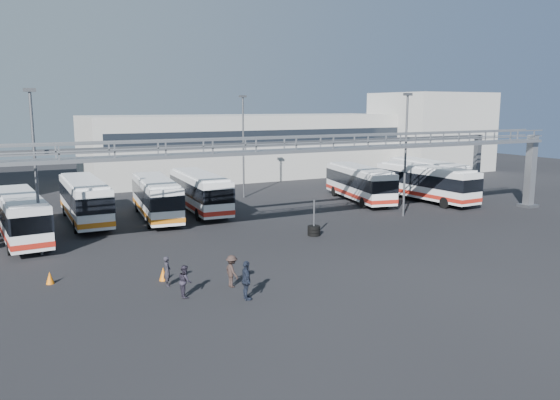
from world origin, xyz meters
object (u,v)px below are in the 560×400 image
light_pole_mid (406,148)px  pedestrian_a (167,271)px  bus_1 (21,215)px  bus_9 (428,175)px  pedestrian_b (185,281)px  cone_left (163,274)px  pedestrian_c (232,271)px  tire_stack (314,230)px  bus_8 (426,182)px  bus_4 (200,191)px  pedestrian_d (246,280)px  cone_right (50,278)px  light_pole_back (243,141)px  bus_3 (156,197)px  bus_2 (85,199)px  light_pole_left (35,163)px  bus_7 (359,182)px

light_pole_mid → pedestrian_a: light_pole_mid is taller
bus_1 → bus_9: (39.21, 2.93, 0.09)m
pedestrian_b → cone_left: bearing=10.9°
pedestrian_c → pedestrian_b: bearing=92.2°
pedestrian_a → tire_stack: size_ratio=0.61×
bus_8 → bus_9: bus_8 is taller
bus_4 → pedestrian_d: (-5.43, -21.92, -0.93)m
bus_4 → cone_right: (-13.54, -14.99, -1.56)m
light_pole_back → bus_4: size_ratio=0.90×
bus_9 → pedestrian_d: 36.63m
bus_1 → bus_3: (10.22, 3.27, 0.01)m
bus_1 → bus_2: bus_2 is taller
bus_9 → light_pole_left: bearing=-161.7°
bus_1 → cone_right: 10.83m
light_pole_back → bus_3: bearing=-149.3°
pedestrian_d → bus_4: bearing=-4.5°
cone_right → bus_4: bearing=47.9°
light_pole_left → cone_left: light_pole_left is taller
pedestrian_c → bus_2: bearing=7.7°
light_pole_mid → bus_8: size_ratio=0.89×
bus_3 → bus_4: 4.23m
bus_8 → pedestrian_d: bearing=-150.1°
bus_9 → cone_left: (-33.02, -15.81, -1.56)m
bus_7 → pedestrian_d: 28.90m
bus_2 → pedestrian_c: (4.22, -19.93, -1.08)m
light_pole_mid → bus_7: bearing=82.8°
pedestrian_c → tire_stack: bearing=-55.5°
cone_left → tire_stack: (12.38, 4.97, 0.08)m
light_pole_mid → bus_8: bearing=35.1°
bus_8 → pedestrian_b: (-29.12, -15.13, -1.13)m
cone_left → bus_4: bearing=64.6°
bus_2 → pedestrian_b: (1.64, -20.22, -1.13)m
pedestrian_b → bus_8: bearing=-56.4°
light_pole_mid → bus_9: (10.33, 8.34, -3.81)m
bus_8 → pedestrian_b: 32.84m
light_pole_back → light_pole_mid: bearing=-61.9°
light_pole_mid → tire_stack: 11.86m
bus_4 → bus_8: bearing=-9.6°
bus_2 → bus_3: bearing=-10.7°
bus_3 → bus_9: size_ratio=0.96×
bus_9 → pedestrian_b: bearing=-142.7°
bus_7 → pedestrian_b: 29.63m
bus_2 → tire_stack: bearing=-41.0°
cone_left → pedestrian_a: bearing=-93.1°
bus_1 → pedestrian_c: bus_1 is taller
bus_9 → pedestrian_c: bus_9 is taller
bus_3 → bus_4: (4.11, 1.02, 0.05)m
bus_2 → pedestrian_c: bearing=-77.4°
bus_8 → bus_9: bearing=42.5°
bus_9 → cone_left: size_ratio=16.21×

